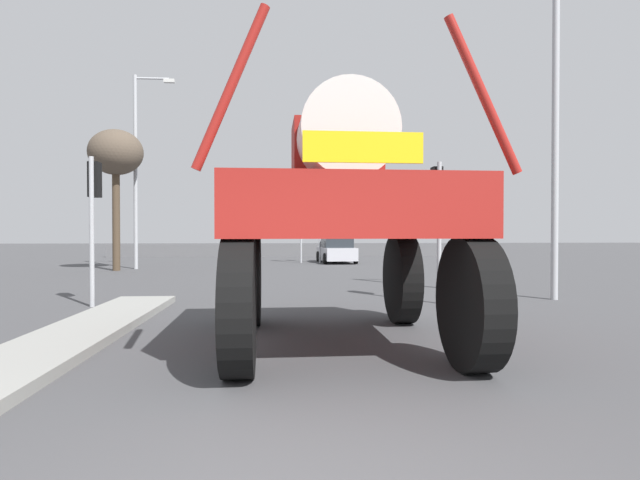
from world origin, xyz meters
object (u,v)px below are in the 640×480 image
(traffic_signal_near_left, at_px, (94,198))
(sedan_ahead, at_px, (336,250))
(oversize_sprayer, at_px, (340,215))
(traffic_signal_far_right, at_px, (301,222))
(traffic_signal_near_right, at_px, (437,201))
(traffic_signal_far_left, at_px, (320,216))
(streetlight_near_right, at_px, (560,124))
(bare_tree_left, at_px, (116,155))
(streetlight_far_left, at_px, (138,162))

(traffic_signal_near_left, bearing_deg, sedan_ahead, 66.05)
(oversize_sprayer, xyz_separation_m, traffic_signal_far_right, (0.14, 21.72, 0.32))
(oversize_sprayer, distance_m, traffic_signal_near_right, 5.52)
(traffic_signal_far_left, relative_size, traffic_signal_far_right, 1.13)
(oversize_sprayer, distance_m, traffic_signal_far_left, 21.76)
(streetlight_near_right, bearing_deg, oversize_sprayer, -141.63)
(traffic_signal_near_left, height_order, bare_tree_left, bare_tree_left)
(traffic_signal_far_right, height_order, streetlight_far_left, streetlight_far_left)
(streetlight_far_left, bearing_deg, sedan_ahead, 23.85)
(sedan_ahead, xyz_separation_m, bare_tree_left, (-10.59, -5.44, 4.52))
(traffic_signal_far_left, xyz_separation_m, streetlight_far_left, (-8.94, -4.52, 2.38))
(traffic_signal_far_right, xyz_separation_m, streetlight_far_left, (-7.86, -4.53, 2.70))
(traffic_signal_near_left, height_order, traffic_signal_far_left, traffic_signal_far_left)
(traffic_signal_far_right, bearing_deg, bare_tree_left, -146.85)
(traffic_signal_near_right, xyz_separation_m, traffic_signal_far_right, (-2.81, 17.08, -0.19))
(streetlight_near_right, relative_size, streetlight_far_left, 0.90)
(sedan_ahead, height_order, traffic_signal_far_right, traffic_signal_far_right)
(traffic_signal_near_left, height_order, streetlight_far_left, streetlight_far_left)
(sedan_ahead, distance_m, streetlight_near_right, 17.52)
(traffic_signal_near_left, relative_size, traffic_signal_far_right, 1.09)
(traffic_signal_near_left, distance_m, traffic_signal_near_right, 8.30)
(traffic_signal_near_left, xyz_separation_m, streetlight_near_right, (11.64, 0.34, 1.98))
(traffic_signal_near_left, bearing_deg, traffic_signal_far_right, 72.17)
(traffic_signal_near_right, bearing_deg, streetlight_far_left, 130.35)
(streetlight_near_right, relative_size, bare_tree_left, 1.29)
(traffic_signal_far_left, bearing_deg, traffic_signal_near_left, -111.04)
(oversize_sprayer, distance_m, sedan_ahead, 21.71)
(sedan_ahead, xyz_separation_m, streetlight_far_left, (-9.89, -4.37, 4.34))
(oversize_sprayer, xyz_separation_m, traffic_signal_near_left, (-5.36, 4.63, 0.54))
(oversize_sprayer, xyz_separation_m, bare_tree_left, (-8.42, 16.13, 3.20))
(traffic_signal_near_right, relative_size, traffic_signal_far_right, 1.08)
(traffic_signal_far_left, relative_size, streetlight_near_right, 0.44)
(traffic_signal_far_right, distance_m, streetlight_near_right, 17.97)
(traffic_signal_far_right, xyz_separation_m, streetlight_near_right, (6.14, -16.75, 2.20))
(traffic_signal_near_right, distance_m, traffic_signal_far_left, 17.17)
(oversize_sprayer, height_order, bare_tree_left, bare_tree_left)
(bare_tree_left, bearing_deg, sedan_ahead, 27.19)
(streetlight_near_right, height_order, streetlight_far_left, streetlight_far_left)
(streetlight_near_right, bearing_deg, traffic_signal_near_left, -178.35)
(oversize_sprayer, relative_size, sedan_ahead, 1.26)
(streetlight_near_right, bearing_deg, bare_tree_left, 142.81)
(traffic_signal_far_left, distance_m, traffic_signal_far_right, 1.12)
(traffic_signal_near_right, bearing_deg, traffic_signal_far_right, 99.33)
(oversize_sprayer, xyz_separation_m, traffic_signal_near_right, (2.95, 4.64, 0.50))
(sedan_ahead, relative_size, traffic_signal_far_left, 1.15)
(sedan_ahead, xyz_separation_m, traffic_signal_near_right, (0.78, -16.93, 1.82))
(traffic_signal_near_left, xyz_separation_m, streetlight_far_left, (-2.36, 12.56, 2.48))
(traffic_signal_near_right, height_order, traffic_signal_far_right, traffic_signal_near_right)
(sedan_ahead, height_order, bare_tree_left, bare_tree_left)
(traffic_signal_near_right, relative_size, bare_tree_left, 0.54)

